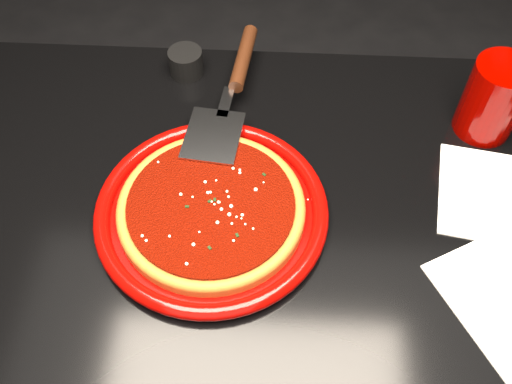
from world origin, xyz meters
TOP-DOWN VIEW (x-y plane):
  - table at (0.00, 0.00)m, footprint 1.20×0.80m
  - plate at (-0.05, 0.05)m, footprint 0.38×0.38m
  - pizza_crust at (-0.05, 0.05)m, footprint 0.31×0.31m
  - pizza_crust_rim at (-0.05, 0.05)m, footprint 0.31×0.31m
  - pizza_sauce at (-0.05, 0.05)m, footprint 0.27×0.27m
  - parmesan_dusting at (-0.05, 0.05)m, footprint 0.22×0.22m
  - basil_flecks at (-0.05, 0.05)m, footprint 0.20×0.20m
  - pizza_server at (-0.04, 0.25)m, footprint 0.13×0.35m
  - cup at (0.35, 0.24)m, footprint 0.10×0.10m
  - napkin_b at (0.35, 0.11)m, footprint 0.18×0.19m
  - ramekin at (-0.12, 0.34)m, footprint 0.06×0.06m

SIDE VIEW (x-z plane):
  - table at x=0.00m, z-range 0.00..0.75m
  - napkin_b at x=0.35m, z-range 0.75..0.75m
  - plate at x=-0.05m, z-range 0.75..0.77m
  - pizza_crust at x=-0.05m, z-range 0.76..0.77m
  - ramekin at x=-0.12m, z-range 0.75..0.79m
  - pizza_crust_rim at x=-0.05m, z-range 0.76..0.78m
  - pizza_sauce at x=-0.05m, z-range 0.77..0.78m
  - basil_flecks at x=-0.05m, z-range 0.78..0.78m
  - parmesan_dusting at x=-0.05m, z-range 0.78..0.79m
  - pizza_server at x=-0.04m, z-range 0.78..0.80m
  - cup at x=0.35m, z-range 0.75..0.87m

